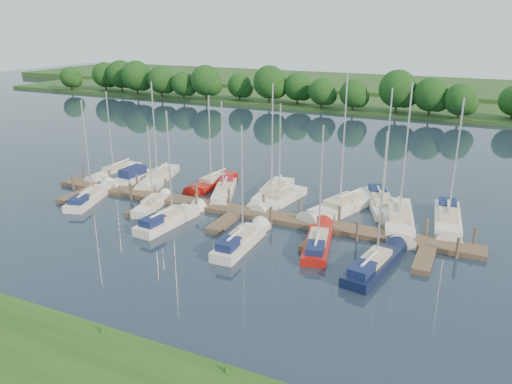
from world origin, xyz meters
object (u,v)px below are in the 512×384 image
at_px(sailboat_n_5, 273,194).
at_px(sailboat_s_2, 169,220).
at_px(motorboat, 132,179).
at_px(sailboat_n_0, 116,173).
at_px(dock, 236,214).

distance_m(sailboat_n_5, sailboat_s_2, 11.16).
xyz_separation_m(motorboat, sailboat_n_5, (15.14, 2.07, -0.11)).
relative_size(sailboat_n_0, sailboat_n_5, 0.86).
bearing_deg(sailboat_s_2, sailboat_n_0, 151.37).
height_order(sailboat_n_0, motorboat, sailboat_n_0).
bearing_deg(sailboat_s_2, motorboat, 147.59).
height_order(motorboat, sailboat_n_5, sailboat_n_5).
relative_size(dock, sailboat_n_5, 3.58).
bearing_deg(sailboat_s_2, sailboat_n_5, 68.71).
xyz_separation_m(sailboat_n_0, sailboat_s_2, (13.22, -8.99, 0.06)).
height_order(motorboat, sailboat_s_2, sailboat_s_2).
bearing_deg(motorboat, sailboat_s_2, 144.61).
distance_m(dock, motorboat, 14.74).
relative_size(motorboat, sailboat_s_2, 0.62).
xyz_separation_m(sailboat_n_5, sailboat_s_2, (-5.05, -9.96, 0.06)).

